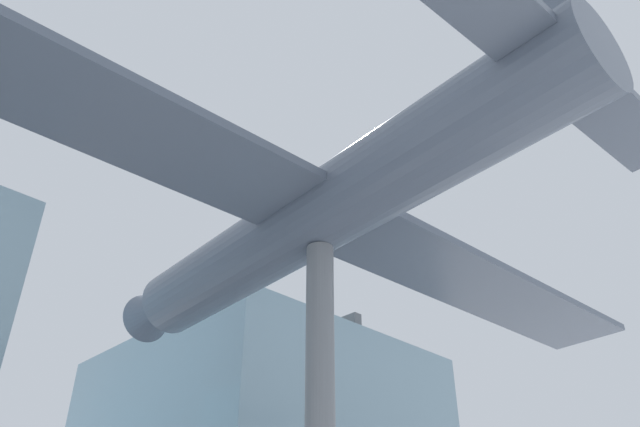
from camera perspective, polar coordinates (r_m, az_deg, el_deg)
suspended_airplane at (r=12.80m, az=-0.57°, el=-0.29°), size 21.55×13.91×3.08m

